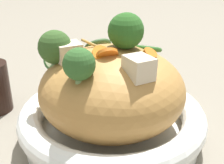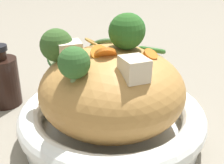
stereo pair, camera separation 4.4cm
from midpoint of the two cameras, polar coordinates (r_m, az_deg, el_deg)
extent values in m
plane|color=gray|center=(0.49, 2.62, -10.49)|extent=(3.00, 3.00, 0.00)
cylinder|color=white|center=(0.48, 2.64, -9.42)|extent=(0.27, 0.27, 0.02)
torus|color=white|center=(0.46, 2.71, -6.43)|extent=(0.28, 0.28, 0.04)
ellipsoid|color=#B38041|center=(0.44, 2.83, -1.53)|extent=(0.21, 0.21, 0.12)
torus|color=#BC8149|center=(0.46, -2.02, 3.06)|extent=(0.06, 0.06, 0.03)
torus|color=#B5833B|center=(0.47, 1.16, 6.48)|extent=(0.09, 0.09, 0.04)
cone|color=#8FAC6F|center=(0.37, -3.72, 0.52)|extent=(0.03, 0.03, 0.01)
sphere|color=#305C29|center=(0.36, -3.82, 3.61)|extent=(0.06, 0.06, 0.04)
cone|color=#8DB271|center=(0.44, -7.45, 3.79)|extent=(0.03, 0.03, 0.02)
sphere|color=#325424|center=(0.43, -7.63, 6.89)|extent=(0.06, 0.06, 0.05)
cone|color=#96B170|center=(0.43, 5.64, 5.99)|extent=(0.03, 0.03, 0.02)
sphere|color=#285820|center=(0.42, 5.79, 9.47)|extent=(0.07, 0.07, 0.05)
cone|color=#99B46D|center=(0.44, 5.90, 6.23)|extent=(0.03, 0.03, 0.02)
sphere|color=#205D21|center=(0.43, 6.06, 9.67)|extent=(0.07, 0.07, 0.05)
cylinder|color=orange|center=(0.40, 1.53, 5.26)|extent=(0.04, 0.04, 0.02)
cylinder|color=orange|center=(0.40, 0.73, 5.39)|extent=(0.03, 0.03, 0.02)
cylinder|color=orange|center=(0.42, 10.27, 5.04)|extent=(0.03, 0.03, 0.01)
cylinder|color=beige|center=(0.50, 0.77, 6.89)|extent=(0.05, 0.05, 0.03)
torus|color=#385932|center=(0.50, 0.77, 6.89)|extent=(0.06, 0.06, 0.04)
cylinder|color=beige|center=(0.46, -7.21, 4.64)|extent=(0.03, 0.04, 0.03)
torus|color=#366631|center=(0.46, -7.21, 4.64)|extent=(0.04, 0.05, 0.03)
cylinder|color=beige|center=(0.47, 10.25, 5.94)|extent=(0.04, 0.04, 0.02)
torus|color=#2F6628|center=(0.47, 10.25, 5.94)|extent=(0.04, 0.04, 0.02)
cylinder|color=beige|center=(0.46, -6.01, 5.46)|extent=(0.05, 0.05, 0.03)
torus|color=#336430|center=(0.46, -6.01, 5.46)|extent=(0.06, 0.06, 0.03)
cube|color=beige|center=(0.37, 7.59, 2.40)|extent=(0.05, 0.05, 0.03)
cube|color=beige|center=(0.43, -5.12, 5.72)|extent=(0.04, 0.04, 0.03)
cylinder|color=black|center=(0.59, -17.99, -0.04)|extent=(0.06, 0.06, 0.09)
camera|label=1|loc=(0.02, -87.14, 1.32)|focal=48.18mm
camera|label=2|loc=(0.02, 92.86, -1.32)|focal=48.18mm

